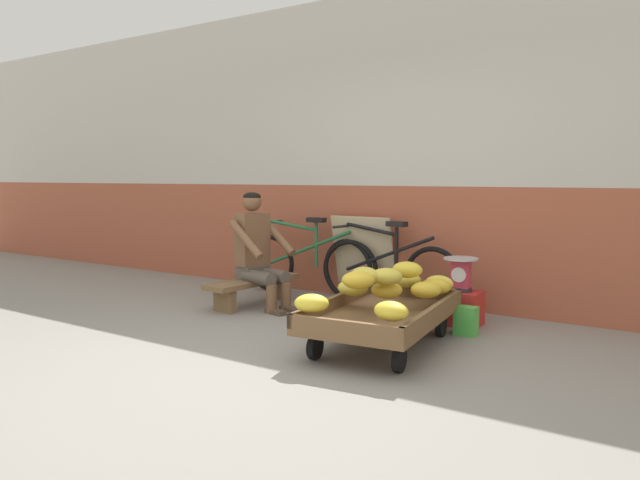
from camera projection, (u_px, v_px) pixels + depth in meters
The scene contains 12 objects.
ground_plane at pixel (250, 371), 3.99m from camera, with size 80.00×80.00×0.00m, color gray.
back_wall at pixel (420, 148), 6.05m from camera, with size 16.00×0.30×3.17m.
banana_cart at pixel (383, 316), 4.52m from camera, with size 1.00×1.52×0.36m.
banana_pile at pixel (390, 286), 4.54m from camera, with size 0.90×1.47×0.27m.
low_bench at pixel (253, 286), 6.01m from camera, with size 0.38×1.12×0.27m.
vendor_seated at pixel (258, 250), 5.91m from camera, with size 0.72×0.57×1.14m.
plastic_crate at pixel (460, 308), 5.22m from camera, with size 0.36×0.28×0.30m.
weighing_scale at pixel (461, 274), 5.19m from camera, with size 0.30×0.30×0.29m.
bicycle_near_left at pixel (308, 263), 6.51m from camera, with size 1.66×0.48×0.86m.
bicycle_far_left at pixel (387, 271), 5.98m from camera, with size 1.65×0.48×0.86m.
sign_board at pixel (364, 258), 6.30m from camera, with size 0.70×0.22×0.88m.
shopping_bag at pixel (466, 321), 4.88m from camera, with size 0.18×0.12×0.24m, color green.
Camera 1 is at (2.53, -2.97, 1.29)m, focal length 33.52 mm.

